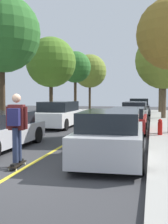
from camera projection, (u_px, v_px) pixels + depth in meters
ground at (10, 176)px, 6.98m from camera, size 80.00×80.00×0.00m
center_line at (61, 147)px, 10.87m from camera, size 0.12×39.20×0.01m
parked_car_left_near at (58, 115)px, 17.32m from camera, size 2.06×4.40×1.49m
parked_car_right_nearest at (111, 136)px, 8.64m from camera, size 1.98×4.44×1.44m
parked_car_right_near at (128, 120)px, 14.99m from camera, size 1.84×4.07×1.25m
parked_car_right_far at (135, 112)px, 20.82m from camera, size 1.84×4.50×1.38m
parked_car_right_farthest at (139, 107)px, 27.37m from camera, size 1.99×4.24×1.52m
street_tree_left_nearest at (1, 34)px, 14.69m from camera, size 3.87×3.87×6.70m
street_tree_left_near at (51, 62)px, 21.93m from camera, size 3.69×3.69×5.96m
street_tree_left_far at (75, 67)px, 28.89m from camera, size 3.04×3.04×5.92m
street_tree_left_farthest at (90, 71)px, 35.64m from camera, size 3.98×3.98×6.52m
street_tree_right_near at (164, 60)px, 22.09m from camera, size 4.30×4.30×6.45m
street_tree_right_far at (161, 61)px, 29.55m from camera, size 4.33×4.33×7.21m
fire_hydrant at (160, 127)px, 13.01m from camera, size 0.20×0.20×0.70m
skateboard at (17, 164)px, 7.79m from camera, size 0.29×0.86×0.10m
skateboarder at (16, 124)px, 7.70m from camera, size 0.59×0.71×1.82m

